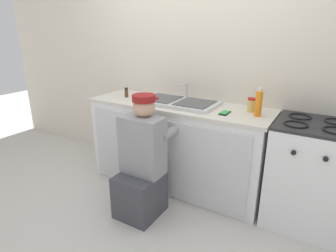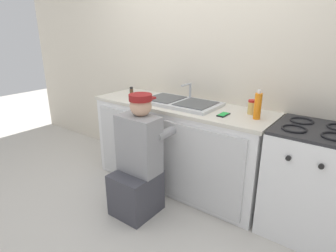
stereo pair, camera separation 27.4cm
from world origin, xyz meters
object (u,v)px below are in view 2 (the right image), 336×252
stove_range (307,181)px  plumber_person (138,165)px  condiment_jar (252,107)px  soap_bottle_orange (258,106)px  cell_phone (223,115)px  spice_bottle_pepper (131,92)px  sink_double_basin (180,102)px

stove_range → plumber_person: plumber_person is taller
stove_range → condiment_jar: (-0.55, 0.09, 0.51)m
condiment_jar → soap_bottle_orange: soap_bottle_orange is taller
stove_range → cell_phone: stove_range is taller
spice_bottle_pepper → cell_phone: bearing=-2.5°
condiment_jar → sink_double_basin: bearing=-172.8°
stove_range → condiment_jar: bearing=170.5°
cell_phone → spice_bottle_pepper: spice_bottle_pepper is taller
soap_bottle_orange → sink_double_basin: bearing=178.4°
plumber_person → cell_phone: size_ratio=7.89×
cell_phone → stove_range: bearing=7.2°
sink_double_basin → soap_bottle_orange: 0.81m
soap_bottle_orange → stove_range: bearing=2.5°
sink_double_basin → cell_phone: 0.54m
condiment_jar → spice_bottle_pepper: (-1.34, -0.13, -0.01)m
sink_double_basin → cell_phone: size_ratio=5.71×
sink_double_basin → plumber_person: size_ratio=0.72×
plumber_person → spice_bottle_pepper: 0.98m
soap_bottle_orange → condiment_jar: bearing=128.2°
stove_range → soap_bottle_orange: size_ratio=3.70×
sink_double_basin → soap_bottle_orange: size_ratio=3.20×
cell_phone → spice_bottle_pepper: 1.16m
sink_double_basin → plumber_person: plumber_person is taller
soap_bottle_orange → spice_bottle_pepper: 1.43m
sink_double_basin → condiment_jar: size_ratio=6.25×
plumber_person → condiment_jar: size_ratio=8.63×
sink_double_basin → cell_phone: sink_double_basin is taller
sink_double_basin → spice_bottle_pepper: 0.63m
plumber_person → condiment_jar: plumber_person is taller
stove_range → cell_phone: (-0.73, -0.09, 0.45)m
sink_double_basin → condiment_jar: sink_double_basin is taller
stove_range → sink_double_basin: bearing=179.9°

